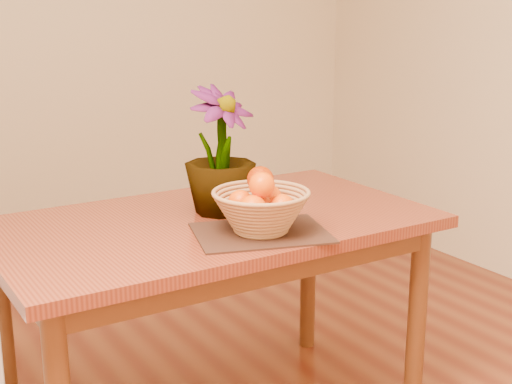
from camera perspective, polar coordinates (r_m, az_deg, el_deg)
wall_back at (r=4.04m, az=-17.20°, el=13.11°), size 4.00×0.02×2.70m
table at (r=2.34m, az=-3.45°, el=-4.15°), size 1.40×0.80×0.75m
placemat at (r=2.15m, az=0.40°, el=-3.29°), size 0.46×0.40×0.01m
wicker_basket at (r=2.13m, az=0.40°, el=-1.69°), size 0.30×0.30×0.12m
orange_pile at (r=2.12m, az=0.40°, el=-0.20°), size 0.19×0.18×0.15m
potted_plant at (r=2.32m, az=-2.89°, el=3.31°), size 0.30×0.30×0.42m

